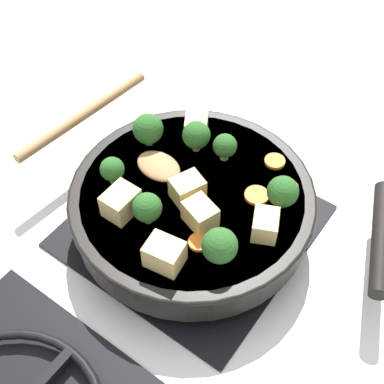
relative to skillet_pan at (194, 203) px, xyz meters
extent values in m
plane|color=silver|center=(0.00, 0.00, -0.06)|extent=(2.40, 2.40, 0.00)
cube|color=black|center=(0.00, 0.00, -0.05)|extent=(0.31, 0.31, 0.01)
torus|color=black|center=(0.00, 0.00, -0.04)|extent=(0.24, 0.24, 0.01)
cube|color=black|center=(0.00, 0.00, -0.04)|extent=(0.01, 0.23, 0.01)
cube|color=black|center=(0.00, 0.00, -0.04)|extent=(0.23, 0.01, 0.01)
cylinder|color=black|center=(0.00, 0.00, 0.00)|extent=(0.33, 0.33, 0.05)
cylinder|color=brown|center=(0.00, 0.00, 0.00)|extent=(0.30, 0.30, 0.04)
torus|color=black|center=(0.00, 0.00, 0.02)|extent=(0.34, 0.34, 0.01)
cylinder|color=black|center=(-0.23, -0.09, 0.01)|extent=(0.08, 0.17, 0.02)
ellipsoid|color=#A87A4C|center=(0.06, -0.01, 0.03)|extent=(0.07, 0.05, 0.01)
cylinder|color=#A87A4C|center=(0.22, -0.02, 0.03)|extent=(0.04, 0.25, 0.02)
cube|color=#DBB770|center=(0.01, 0.01, 0.04)|extent=(0.05, 0.05, 0.03)
cube|color=#DBB770|center=(-0.04, 0.11, 0.04)|extent=(0.05, 0.04, 0.03)
cube|color=#DBB770|center=(-0.04, 0.04, 0.04)|extent=(0.05, 0.04, 0.03)
cube|color=#DBB770|center=(-0.11, 0.00, 0.04)|extent=(0.04, 0.05, 0.03)
cube|color=#DBB770|center=(0.06, 0.08, 0.04)|extent=(0.04, 0.04, 0.04)
cube|color=#DBB770|center=(0.06, -0.09, 0.04)|extent=(0.05, 0.05, 0.03)
cylinder|color=#709956|center=(0.10, 0.05, 0.03)|extent=(0.01, 0.01, 0.01)
sphere|color=#285B23|center=(0.10, 0.05, 0.05)|extent=(0.03, 0.03, 0.03)
cylinder|color=#709956|center=(0.05, -0.07, 0.03)|extent=(0.01, 0.01, 0.01)
sphere|color=#285B23|center=(0.05, -0.07, 0.05)|extent=(0.04, 0.04, 0.04)
cylinder|color=#709956|center=(-0.10, -0.05, 0.03)|extent=(0.01, 0.01, 0.01)
sphere|color=#285B23|center=(-0.10, -0.05, 0.05)|extent=(0.04, 0.04, 0.04)
cylinder|color=#709956|center=(-0.09, 0.07, 0.03)|extent=(0.01, 0.01, 0.01)
sphere|color=#285B23|center=(-0.09, 0.07, 0.05)|extent=(0.04, 0.04, 0.04)
cylinder|color=#709956|center=(0.11, -0.04, 0.03)|extent=(0.01, 0.01, 0.01)
sphere|color=#285B23|center=(0.11, -0.04, 0.05)|extent=(0.04, 0.04, 0.04)
cylinder|color=#709956|center=(0.02, 0.07, 0.03)|extent=(0.01, 0.01, 0.01)
sphere|color=#285B23|center=(0.02, 0.07, 0.05)|extent=(0.04, 0.04, 0.04)
cylinder|color=#709956|center=(0.00, -0.08, 0.03)|extent=(0.01, 0.01, 0.01)
sphere|color=#285B23|center=(0.00, -0.08, 0.05)|extent=(0.03, 0.03, 0.03)
cylinder|color=orange|center=(-0.06, -0.11, 0.03)|extent=(0.03, 0.03, 0.01)
cylinder|color=orange|center=(-0.07, -0.04, 0.03)|extent=(0.03, 0.03, 0.01)
cylinder|color=orange|center=(-0.05, 0.06, 0.03)|extent=(0.03, 0.03, 0.01)
cylinder|color=orange|center=(-0.10, -0.08, 0.03)|extent=(0.02, 0.02, 0.01)
camera|label=1|loc=(-0.27, 0.37, 0.57)|focal=50.00mm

